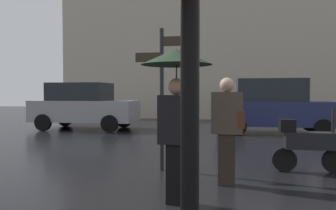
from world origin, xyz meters
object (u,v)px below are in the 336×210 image
at_px(parked_car_left, 84,106).
at_px(street_signpost, 162,84).
at_px(parked_scooter, 307,143).
at_px(pedestrian_with_umbrella, 176,86).
at_px(pedestrian_with_bag, 227,124).
at_px(parked_car_right, 274,106).

height_order(parked_car_left, street_signpost, street_signpost).
xyz_separation_m(parked_scooter, street_signpost, (-2.75, -0.29, 1.12)).
bearing_deg(parked_scooter, parked_car_left, 155.79).
distance_m(pedestrian_with_umbrella, parked_scooter, 3.22).
bearing_deg(street_signpost, parked_car_left, 125.53).
xyz_separation_m(parked_scooter, parked_car_left, (-7.31, 6.09, 0.43)).
xyz_separation_m(pedestrian_with_umbrella, parked_scooter, (2.20, 2.10, -1.06)).
distance_m(pedestrian_with_bag, street_signpost, 1.63).
xyz_separation_m(pedestrian_with_bag, parked_car_right, (1.80, 7.07, 0.01)).
distance_m(pedestrian_with_umbrella, street_signpost, 1.89).
xyz_separation_m(pedestrian_with_umbrella, parked_car_left, (-5.11, 8.20, -0.63)).
height_order(pedestrian_with_bag, parked_car_left, parked_car_left).
bearing_deg(pedestrian_with_bag, pedestrian_with_umbrella, -167.63).
distance_m(pedestrian_with_umbrella, parked_car_right, 8.49).
distance_m(pedestrian_with_bag, parked_scooter, 1.91).
bearing_deg(street_signpost, pedestrian_with_bag, -32.61).
height_order(pedestrian_with_bag, street_signpost, street_signpost).
relative_size(pedestrian_with_umbrella, parked_car_right, 0.48).
distance_m(pedestrian_with_bag, parked_car_left, 9.24).
bearing_deg(parked_car_left, pedestrian_with_umbrella, -52.75).
relative_size(pedestrian_with_bag, street_signpost, 0.64).
relative_size(pedestrian_with_umbrella, parked_car_left, 0.49).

